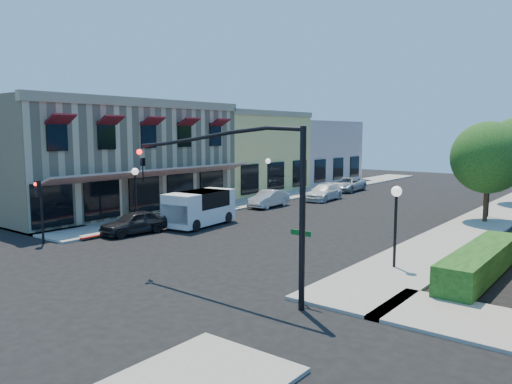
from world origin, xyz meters
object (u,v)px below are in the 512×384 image
Objects in this scene: street_name_sign at (301,253)px; lamppost_left_near at (135,181)px; street_tree_a at (488,158)px; secondary_signal at (40,200)px; lamppost_right_far at (489,178)px; parked_car_a at (134,222)px; parked_car_b at (269,199)px; signal_mast_arm at (250,182)px; white_van at (199,206)px; lamppost_left_far at (268,168)px; lamppost_right_near at (396,206)px; parked_car_d at (347,184)px; parked_car_c at (324,192)px.

street_name_sign is 0.70× the size of lamppost_left_near.
street_tree_a is 20.00m from street_name_sign.
secondary_signal is 0.93× the size of lamppost_right_far.
parked_car_a is 13.00m from parked_car_b.
signal_mast_arm reaches higher than white_van.
lamppost_right_far is 15.67m from parked_car_b.
lamppost_left_far and lamppost_right_near have the same top height.
white_van is 21.93m from parked_car_d.
signal_mast_arm is 2.01× the size of parked_car_b.
secondary_signal is 6.63m from lamppost_left_near.
lamppost_right_far is at bearing 83.30° from signal_mast_arm.
lamppost_left_far is 4.31m from parked_car_b.
lamppost_left_far is at bearing 90.00° from lamppost_left_near.
lamppost_left_near is 3.68m from parked_car_a.
secondary_signal is at bearing -179.63° from signal_mast_arm.
street_tree_a is 0.81× the size of signal_mast_arm.
parked_car_c is (1.40, 19.00, 0.00)m from parked_car_a.
street_name_sign is at bearing -19.93° from lamppost_left_near.
lamppost_right_far reaches higher than parked_car_c.
secondary_signal is 0.66× the size of white_van.
parked_car_b is (-12.06, 17.50, -3.43)m from signal_mast_arm.
lamppost_left_near is 23.35m from lamppost_right_far.
lamppost_right_far reaches higher than parked_car_d.
parked_car_c is at bearing 82.28° from secondary_signal.
lamppost_right_far reaches higher than parked_car_b.
lamppost_right_near is at bearing -55.86° from parked_car_c.
lamppost_left_far is at bearing 105.01° from parked_car_a.
secondary_signal is 9.26m from white_van.
lamppost_left_far reaches higher than street_name_sign.
parked_car_d is at bearing 86.63° from secondary_signal.
lamppost_right_near is 0.91× the size of parked_car_a.
lamppost_right_near reaches higher than parked_car_b.
lamppost_right_near is 1.00× the size of lamppost_right_far.
parked_car_a is at bearing 68.60° from secondary_signal.
white_van is (-10.88, 8.61, -2.85)m from signal_mast_arm.
secondary_signal is 0.68× the size of parked_car_d.
street_tree_a is 1.82× the size of lamppost_left_far.
lamppost_left_far reaches higher than white_van.
parked_car_d is (-1.17, 21.90, -0.56)m from white_van.
lamppost_right_far is at bearing 53.86° from secondary_signal.
parked_car_d is (-13.70, 29.80, -1.02)m from street_name_sign.
lamppost_right_far is at bearing 43.26° from lamppost_left_near.
signal_mast_arm reaches higher than street_name_sign.
street_name_sign is 25.93m from parked_car_c.
lamppost_right_far is 0.73× the size of parked_car_d.
lamppost_left_near reaches higher than secondary_signal.
lamppost_left_near is 14.00m from lamppost_left_far.
lamppost_left_far is 0.77× the size of parked_car_c.
parked_car_c is at bearing 39.04° from lamppost_left_far.
secondary_signal is 30.69m from parked_car_d.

